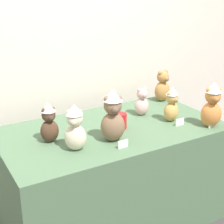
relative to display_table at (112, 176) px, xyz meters
name	(u,v)px	position (x,y,z in m)	size (l,w,h in m)	color
wall_back	(70,39)	(0.00, 0.68, 0.92)	(7.00, 0.08, 2.60)	silver
display_table	(112,176)	(0.00, 0.00, 0.00)	(1.55, 0.86, 0.77)	#4C6B4C
teddy_bear_mocha	(113,116)	(-0.10, -0.18, 0.55)	(0.19, 0.17, 0.34)	#7F6047
teddy_bear_caramel	(162,87)	(0.68, 0.31, 0.51)	(0.15, 0.13, 0.27)	#B27A42
teddy_bear_honey	(172,105)	(0.44, -0.10, 0.51)	(0.13, 0.12, 0.26)	tan
teddy_bear_cream	(75,128)	(-0.36, -0.18, 0.53)	(0.17, 0.17, 0.29)	beige
teddy_bear_blush	(142,102)	(0.33, 0.11, 0.48)	(0.12, 0.10, 0.22)	beige
teddy_bear_ginger	(212,105)	(0.62, -0.32, 0.54)	(0.18, 0.17, 0.32)	#D17F3D
teddy_bear_cocoa	(49,123)	(-0.45, 0.01, 0.51)	(0.12, 0.11, 0.26)	#4C3323
party_cup_red	(121,121)	(0.05, -0.03, 0.44)	(0.08, 0.08, 0.11)	red
name_card_front_left	(212,124)	(0.62, -0.34, 0.41)	(0.07, 0.01, 0.05)	white
name_card_front_middle	(123,144)	(-0.10, -0.30, 0.41)	(0.07, 0.01, 0.05)	white
name_card_front_right	(180,122)	(0.44, -0.20, 0.41)	(0.07, 0.01, 0.05)	white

